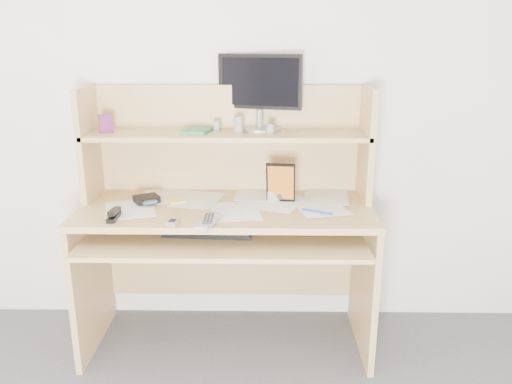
{
  "coord_description": "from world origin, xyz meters",
  "views": [
    {
      "loc": [
        0.18,
        -0.8,
        1.5
      ],
      "look_at": [
        0.15,
        1.43,
        0.84
      ],
      "focal_mm": 35.0,
      "sensor_mm": 36.0,
      "label": 1
    }
  ],
  "objects_px": {
    "keyboard": "(208,231)",
    "tv_remote": "(208,221)",
    "game_case": "(281,183)",
    "monitor": "(260,90)",
    "desk": "(227,212)"
  },
  "relations": [
    {
      "from": "keyboard",
      "to": "monitor",
      "type": "height_order",
      "value": "monitor"
    },
    {
      "from": "desk",
      "to": "tv_remote",
      "type": "height_order",
      "value": "desk"
    },
    {
      "from": "keyboard",
      "to": "tv_remote",
      "type": "distance_m",
      "value": 0.18
    },
    {
      "from": "keyboard",
      "to": "tv_remote",
      "type": "height_order",
      "value": "tv_remote"
    },
    {
      "from": "keyboard",
      "to": "game_case",
      "type": "height_order",
      "value": "game_case"
    },
    {
      "from": "game_case",
      "to": "monitor",
      "type": "bearing_deg",
      "value": 125.42
    },
    {
      "from": "keyboard",
      "to": "monitor",
      "type": "relative_size",
      "value": 0.99
    },
    {
      "from": "monitor",
      "to": "keyboard",
      "type": "bearing_deg",
      "value": -106.88
    },
    {
      "from": "tv_remote",
      "to": "game_case",
      "type": "xyz_separation_m",
      "value": [
        0.32,
        0.31,
        0.09
      ]
    },
    {
      "from": "keyboard",
      "to": "game_case",
      "type": "relative_size",
      "value": 2.12
    },
    {
      "from": "keyboard",
      "to": "game_case",
      "type": "bearing_deg",
      "value": 29.28
    },
    {
      "from": "tv_remote",
      "to": "desk",
      "type": "bearing_deg",
      "value": 93.71
    },
    {
      "from": "keyboard",
      "to": "tv_remote",
      "type": "xyz_separation_m",
      "value": [
        0.02,
        -0.15,
        0.1
      ]
    },
    {
      "from": "desk",
      "to": "monitor",
      "type": "xyz_separation_m",
      "value": [
        0.16,
        0.17,
        0.58
      ]
    },
    {
      "from": "keyboard",
      "to": "game_case",
      "type": "distance_m",
      "value": 0.42
    }
  ]
}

